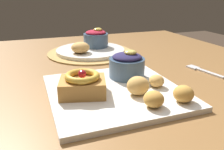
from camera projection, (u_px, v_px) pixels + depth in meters
name	position (u px, v px, depth m)	size (l,w,h in m)	color
dining_table	(89.00, 98.00, 0.73)	(1.24, 1.12, 0.73)	brown
woven_placemat	(91.00, 53.00, 0.90)	(0.32, 0.32, 0.01)	#AD894C
front_plate	(115.00, 91.00, 0.55)	(0.30, 0.30, 0.01)	white
cake_slice	(83.00, 84.00, 0.51)	(0.12, 0.10, 0.06)	#B77F3D
berry_ramekin	(127.00, 65.00, 0.61)	(0.09, 0.09, 0.07)	#3D5675
fritter_front	(154.00, 99.00, 0.46)	(0.04, 0.04, 0.03)	gold
fritter_middle	(156.00, 81.00, 0.55)	(0.04, 0.04, 0.03)	tan
fritter_back	(183.00, 94.00, 0.48)	(0.04, 0.04, 0.03)	gold
fritter_extra	(138.00, 86.00, 0.51)	(0.05, 0.05, 0.04)	tan
back_plate	(91.00, 50.00, 0.89)	(0.26, 0.26, 0.01)	white
back_ramekin	(96.00, 38.00, 0.91)	(0.10, 0.10, 0.07)	#3D5675
back_pastry	(80.00, 48.00, 0.83)	(0.07, 0.07, 0.04)	tan
fork	(202.00, 70.00, 0.70)	(0.04, 0.13, 0.00)	silver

